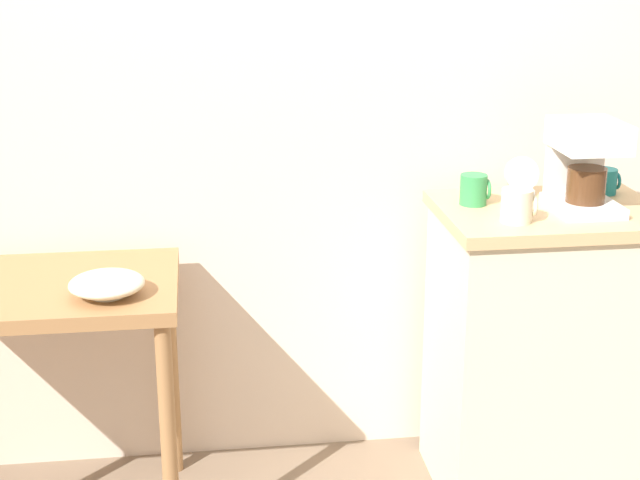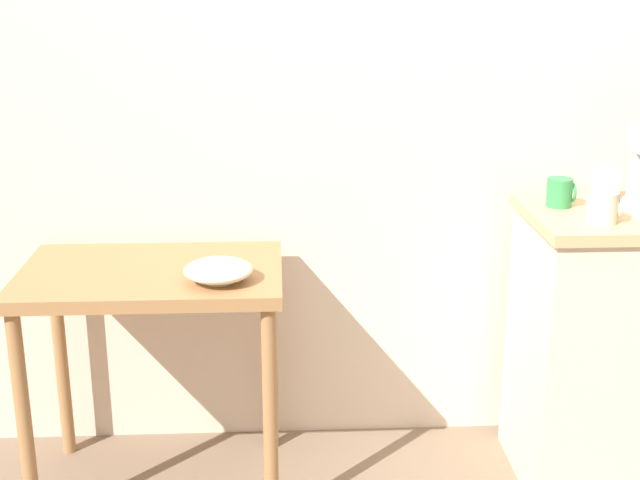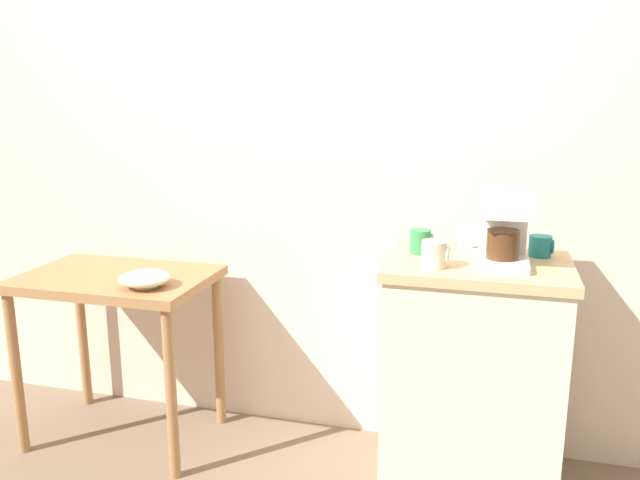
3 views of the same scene
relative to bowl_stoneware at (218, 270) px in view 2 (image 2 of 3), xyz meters
name	(u,v)px [view 2 (image 2 of 3)]	position (x,y,z in m)	size (l,w,h in m)	color
back_wall	(396,39)	(0.57, 0.50, 0.62)	(4.40, 0.10, 2.80)	beige
wooden_table	(153,303)	(-0.21, 0.12, -0.15)	(0.79, 0.53, 0.75)	#9E7044
kitchen_counter	(619,347)	(1.27, 0.13, -0.33)	(0.65, 0.49, 0.91)	beige
bowl_stoneware	(218,270)	(0.00, 0.00, 0.00)	(0.20, 0.20, 0.06)	beige
mug_tall_green	(560,192)	(1.05, 0.19, 0.17)	(0.09, 0.08, 0.09)	#338C4C
mug_small_cream	(603,207)	(1.12, 0.01, 0.17)	(0.09, 0.09, 0.09)	beige
table_clock	(605,183)	(1.22, 0.28, 0.18)	(0.11, 0.05, 0.12)	#B2B5BA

